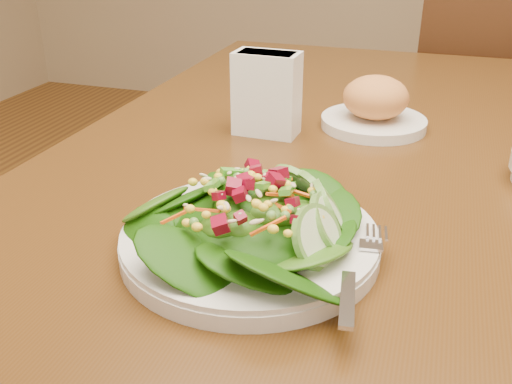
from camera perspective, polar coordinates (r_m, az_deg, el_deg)
dining_table at (r=0.86m, az=10.84°, el=-2.80°), size 0.90×1.40×0.75m
chair_far at (r=1.76m, az=22.31°, el=5.99°), size 0.46×0.47×0.96m
salad_plate at (r=0.57m, az=0.25°, el=-3.53°), size 0.27×0.26×0.08m
bread_plate at (r=0.92m, az=11.80°, el=8.32°), size 0.17×0.17×0.08m
napkin_holder at (r=0.87m, az=1.08°, el=10.00°), size 0.10×0.06×0.13m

